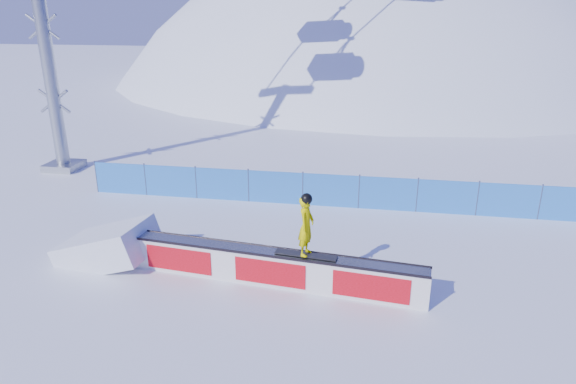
# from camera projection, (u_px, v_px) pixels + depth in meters

# --- Properties ---
(ground) EXTENTS (160.00, 160.00, 0.00)m
(ground) POSITION_uv_depth(u_px,v_px,m) (388.00, 270.00, 13.93)
(ground) COLOR white
(ground) RESTS_ON ground
(snow_hill) EXTENTS (64.00, 64.00, 64.00)m
(snow_hill) POSITION_uv_depth(u_px,v_px,m) (374.00, 236.00, 58.97)
(snow_hill) COLOR white
(snow_hill) RESTS_ON ground
(safety_fence) EXTENTS (22.05, 0.05, 1.30)m
(safety_fence) POSITION_uv_depth(u_px,v_px,m) (388.00, 194.00, 17.90)
(safety_fence) COLOR blue
(safety_fence) RESTS_ON ground
(rail_box) EXTENTS (7.82, 1.41, 0.94)m
(rail_box) POSITION_uv_depth(u_px,v_px,m) (273.00, 268.00, 13.12)
(rail_box) COLOR white
(rail_box) RESTS_ON ground
(snow_ramp) EXTENTS (2.86, 1.97, 1.68)m
(snow_ramp) POSITION_uv_depth(u_px,v_px,m) (109.00, 259.00, 14.56)
(snow_ramp) COLOR white
(snow_ramp) RESTS_ON ground
(snowboarder) EXTENTS (1.59, 0.62, 1.64)m
(snowboarder) POSITION_uv_depth(u_px,v_px,m) (306.00, 225.00, 12.46)
(snowboarder) COLOR black
(snowboarder) RESTS_ON rail_box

